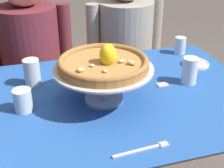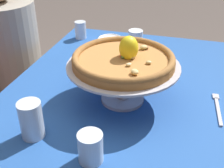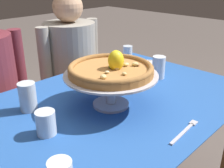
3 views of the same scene
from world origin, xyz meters
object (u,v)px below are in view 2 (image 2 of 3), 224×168
Objects in this scene: water_glass_side_right at (135,44)px; dinner_fork at (218,107)px; diner_right at (12,75)px; sugar_packet at (127,64)px; water_glass_back_right at (81,31)px; side_plate at (110,39)px; pizza at (124,59)px; water_glass_side_left at (91,149)px; water_glass_back_left at (32,122)px; pizza_stand at (123,74)px.

water_glass_side_right is 0.62× the size of dinner_fork.
sugar_packet is at bearing -94.02° from diner_right.
side_plate is (0.00, -0.17, -0.03)m from water_glass_back_right.
water_glass_side_right reaches higher than side_plate.
water_glass_back_right reaches higher than side_plate.
water_glass_side_left is (-0.33, 0.01, -0.13)m from pizza.
pizza is at bearing 97.13° from dinner_fork.
pizza is 0.44m from water_glass_side_right.
diner_right is (0.66, 0.71, -0.22)m from water_glass_side_left.
side_plate is (0.13, 0.17, -0.04)m from water_glass_side_right.
water_glass_side_left is 0.46× the size of dinner_fork.
water_glass_back_right reaches higher than dinner_fork.
water_glass_back_right is at bearing 55.20° from dinner_fork.
water_glass_side_left is 1.00m from diner_right.
water_glass_side_right reaches higher than sugar_packet.
water_glass_back_left is 2.48× the size of sugar_packet.
water_glass_back_right is (0.82, 0.16, -0.01)m from water_glass_back_left.
dinner_fork is at bearing -82.87° from pizza.
pizza is 3.83× the size of water_glass_back_right.
diner_right is at bearing 74.60° from dinner_fork.
dinner_fork is (0.32, -0.57, -0.05)m from water_glass_back_left.
sugar_packet is at bearing 175.11° from water_glass_side_right.
water_glass_side_right is at bearing 2.16° from water_glass_side_left.
pizza_stand reaches higher than water_glass_back_left.
water_glass_side_left is at bearing -167.44° from side_plate.
dinner_fork is at bearing -124.80° from water_glass_back_right.
water_glass_back_right reaches higher than sugar_packet.
water_glass_back_left is (0.05, 0.21, 0.01)m from water_glass_side_left.
water_glass_back_left is at bearing 165.26° from water_glass_side_right.
water_glass_back_left reaches higher than dinner_fork.
side_plate is 2.76× the size of sugar_packet.
pizza_stand reaches higher than sugar_packet.
pizza_stand is at bearing -174.44° from water_glass_side_right.
sugar_packet is (-0.13, 0.01, -0.05)m from water_glass_side_right.
water_glass_side_right is at bearing 5.74° from pizza.
pizza reaches higher than water_glass_back_left.
pizza is 7.22× the size of sugar_packet.
water_glass_side_right is at bearing -83.48° from diner_right.
pizza is at bearing -159.22° from side_plate.
water_glass_back_left is at bearing 163.17° from sugar_packet.
sugar_packet is (0.29, 0.05, -0.17)m from pizza.
pizza_stand is 0.34× the size of diner_right.
side_plate is (0.83, -0.01, -0.05)m from water_glass_back_left.
dinner_fork reaches higher than sugar_packet.
pizza is 0.35m from water_glass_side_left.
water_glass_back_right is 0.46m from diner_right.
dinner_fork is at bearing -121.97° from sugar_packet.
water_glass_side_right reaches higher than dinner_fork.
diner_right is at bearing 47.07° from water_glass_side_left.
pizza_stand is at bearing -115.06° from diner_right.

